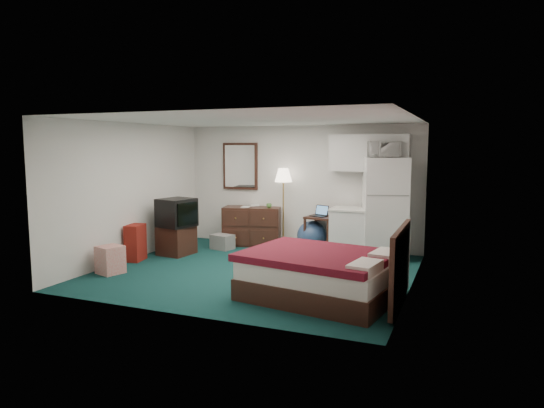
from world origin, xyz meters
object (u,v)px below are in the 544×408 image
at_px(suitcase, 135,243).
at_px(tv_stand, 176,240).
at_px(dresser, 252,226).
at_px(fridge, 385,208).
at_px(floor_lamp, 283,208).
at_px(desk, 322,234).
at_px(kitchen_counter, 353,233).
at_px(bed, 320,275).

bearing_deg(suitcase, tv_stand, 49.36).
height_order(dresser, suitcase, dresser).
distance_m(fridge, tv_stand, 4.01).
distance_m(dresser, floor_lamp, 0.82).
height_order(desk, tv_stand, desk).
distance_m(kitchen_counter, suitcase, 4.06).
relative_size(bed, suitcase, 2.94).
bearing_deg(tv_stand, dresser, 60.63).
height_order(kitchen_counter, bed, kitchen_counter).
xyz_separation_m(floor_lamp, bed, (1.65, -2.90, -0.51)).
bearing_deg(kitchen_counter, desk, 168.48).
xyz_separation_m(desk, bed, (0.82, -2.86, -0.04)).
xyz_separation_m(desk, tv_stand, (-2.52, -1.31, -0.08)).
xyz_separation_m(kitchen_counter, tv_stand, (-3.18, -1.18, -0.16)).
relative_size(bed, tv_stand, 3.25).
height_order(floor_lamp, tv_stand, floor_lamp).
bearing_deg(dresser, bed, -64.82).
bearing_deg(suitcase, fridge, 13.69).
bearing_deg(desk, kitchen_counter, -2.58).
xyz_separation_m(desk, suitcase, (-2.93, -2.04, -0.02)).
xyz_separation_m(fridge, tv_stand, (-3.76, -1.22, -0.66)).
height_order(dresser, bed, dresser).
xyz_separation_m(dresser, bed, (2.36, -2.91, -0.09)).
bearing_deg(dresser, floor_lamp, -14.64).
xyz_separation_m(dresser, tv_stand, (-0.98, -1.36, -0.13)).
height_order(floor_lamp, suitcase, floor_lamp).
distance_m(desk, kitchen_counter, 0.68).
bearing_deg(bed, desk, 115.48).
distance_m(desk, suitcase, 3.56).
relative_size(floor_lamp, desk, 2.32).
distance_m(desk, fridge, 1.37).
relative_size(kitchen_counter, tv_stand, 1.46).
height_order(desk, kitchen_counter, kitchen_counter).
bearing_deg(bed, tv_stand, 164.66).
relative_size(desk, fridge, 0.38).
distance_m(floor_lamp, kitchen_counter, 1.55).
bearing_deg(tv_stand, fridge, 24.43).
xyz_separation_m(fridge, suitcase, (-4.16, -1.94, -0.61)).
bearing_deg(bed, dresser, 138.50).
height_order(bed, suitcase, suitcase).
relative_size(fridge, tv_stand, 3.12).
distance_m(fridge, suitcase, 4.63).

